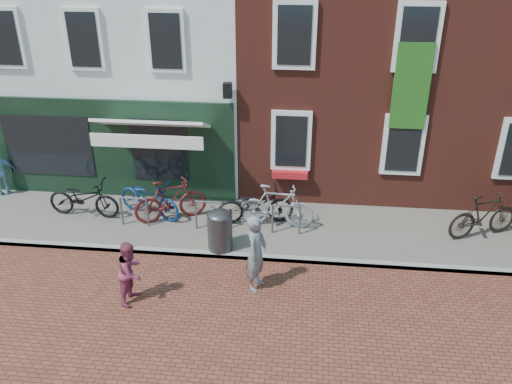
# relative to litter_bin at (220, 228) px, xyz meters

# --- Properties ---
(ground) EXTENTS (80.00, 80.00, 0.00)m
(ground) POSITION_rel_litter_bin_xyz_m (1.06, -0.30, -0.67)
(ground) COLOR brown
(sidewalk) EXTENTS (24.00, 3.00, 0.10)m
(sidewalk) POSITION_rel_litter_bin_xyz_m (2.06, 1.20, -0.62)
(sidewalk) COLOR slate
(sidewalk) RESTS_ON ground
(building_stucco) EXTENTS (8.00, 8.00, 9.00)m
(building_stucco) POSITION_rel_litter_bin_xyz_m (-3.94, 6.70, 3.83)
(building_stucco) COLOR silver
(building_stucco) RESTS_ON ground
(building_brick_mid) EXTENTS (6.00, 8.00, 10.00)m
(building_brick_mid) POSITION_rel_litter_bin_xyz_m (3.06, 6.70, 4.33)
(building_brick_mid) COLOR maroon
(building_brick_mid) RESTS_ON ground
(litter_bin) EXTENTS (0.61, 0.61, 1.11)m
(litter_bin) POSITION_rel_litter_bin_xyz_m (0.00, 0.00, 0.00)
(litter_bin) COLOR #3B3B3E
(litter_bin) RESTS_ON sidewalk
(woman) EXTENTS (0.57, 0.73, 1.77)m
(woman) POSITION_rel_litter_bin_xyz_m (1.03, -1.31, 0.21)
(woman) COLOR slate
(woman) RESTS_ON ground
(boy) EXTENTS (0.64, 0.76, 1.40)m
(boy) POSITION_rel_litter_bin_xyz_m (-1.52, -2.05, 0.03)
(boy) COLOR #92354D
(boy) RESTS_ON ground
(cafe_person) EXTENTS (0.87, 0.79, 1.43)m
(cafe_person) POSITION_rel_litter_bin_xyz_m (-6.94, 2.30, 0.14)
(cafe_person) COLOR #71A4C0
(cafe_person) RESTS_ON sidewalk
(bicycle_0) EXTENTS (2.06, 0.85, 1.06)m
(bicycle_0) POSITION_rel_litter_bin_xyz_m (-3.98, 1.28, -0.04)
(bicycle_0) COLOR black
(bicycle_0) RESTS_ON sidewalk
(bicycle_1) EXTENTS (2.00, 1.36, 1.18)m
(bicycle_1) POSITION_rel_litter_bin_xyz_m (-1.56, 1.30, 0.01)
(bicycle_1) COLOR #541716
(bicycle_1) RESTS_ON sidewalk
(bicycle_2) EXTENTS (2.13, 1.46, 1.06)m
(bicycle_2) POSITION_rel_litter_bin_xyz_m (-2.22, 1.50, -0.04)
(bicycle_2) COLOR navy
(bicycle_2) RESTS_ON sidewalk
(bicycle_3) EXTENTS (1.99, 0.69, 1.18)m
(bicycle_3) POSITION_rel_litter_bin_xyz_m (1.28, 1.27, 0.01)
(bicycle_3) COLOR gray
(bicycle_3) RESTS_ON sidewalk
(bicycle_4) EXTENTS (2.12, 1.09, 1.06)m
(bicycle_4) POSITION_rel_litter_bin_xyz_m (0.72, 1.41, -0.04)
(bicycle_4) COLOR black
(bicycle_4) RESTS_ON sidewalk
(bicycle_5) EXTENTS (2.02, 1.25, 1.18)m
(bicycle_5) POSITION_rel_litter_bin_xyz_m (6.51, 1.32, 0.01)
(bicycle_5) COLOR black
(bicycle_5) RESTS_ON sidewalk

